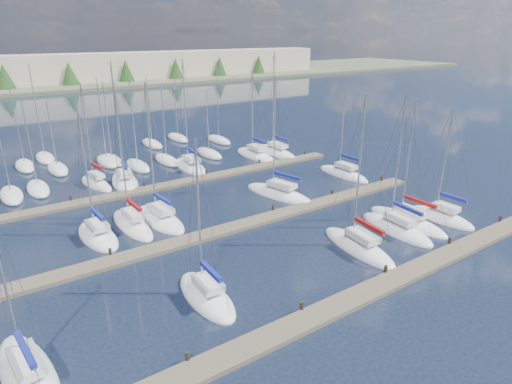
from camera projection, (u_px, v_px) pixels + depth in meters
ground at (106, 136)px, 73.68m from camera, size 400.00×400.00×0.00m
dock_near at (356, 297)px, 28.74m from camera, size 44.00×1.93×1.10m
dock_mid at (244, 224)px, 39.58m from camera, size 44.00×1.93×1.10m
dock_far at (180, 183)px, 50.42m from camera, size 44.00×1.93×1.10m
sailboat_m at (343, 174)px, 53.52m from camera, size 2.60×7.93×11.17m
sailboat_i at (132, 224)px, 39.48m from camera, size 2.54×8.14×13.29m
sailboat_a at (28, 375)px, 22.22m from camera, size 3.30×8.25×11.63m
sailboat_e at (396, 229)px, 38.68m from camera, size 3.18×8.20×12.85m
sailboat_d at (358, 247)px, 35.45m from camera, size 3.37×8.39×13.41m
sailboat_h at (98, 236)px, 37.33m from camera, size 3.05×7.13×11.98m
sailboat_j at (160, 219)px, 40.69m from camera, size 3.47×8.28×13.59m
sailboat_o at (125, 182)px, 50.72m from camera, size 4.12×8.22×14.68m
sailboat_c at (207, 296)px, 28.88m from camera, size 2.77×6.89×11.65m
sailboat_p at (190, 166)px, 56.42m from camera, size 3.53×8.82×14.50m
sailboat_g at (441, 217)px, 41.01m from camera, size 2.56×6.72×11.44m
sailboat_l at (279, 194)px, 47.01m from camera, size 4.87×9.40×13.48m
sailboat_n at (96, 183)px, 50.06m from camera, size 3.16×7.02×12.51m
sailboat_f at (407, 221)px, 40.19m from camera, size 2.51×8.51×12.21m
sailboat_q at (255, 155)px, 61.76m from camera, size 3.22×8.66×12.41m
sailboat_r at (276, 152)px, 63.24m from camera, size 3.00×9.46×15.16m
distant_boats at (108, 160)px, 58.73m from camera, size 36.93×20.75×13.30m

